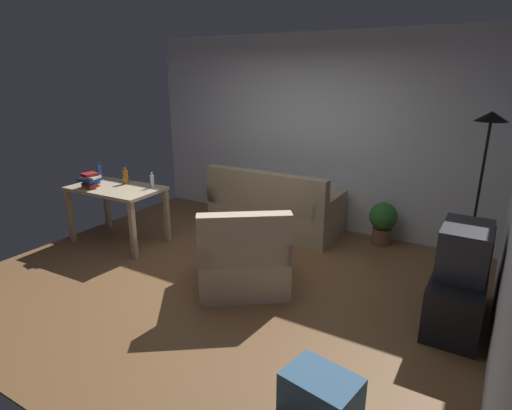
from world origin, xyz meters
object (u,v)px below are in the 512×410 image
tv_stand (457,296)px  potted_plant (383,221)px  torchiere_lamp (486,151)px  storage_box (321,395)px  armchair (243,260)px  book_stack (90,180)px  tv (465,250)px  desk (116,195)px  bottle_amber (125,177)px  bottle_blue (99,173)px  bottle_clear (152,181)px  couch (274,211)px

tv_stand → potted_plant: 1.77m
torchiere_lamp → potted_plant: (-1.06, 0.39, -1.08)m
potted_plant → storage_box: size_ratio=1.19×
armchair → book_stack: size_ratio=4.71×
tv → armchair: (-2.00, -0.50, -0.38)m
desk → tv: bearing=1.7°
book_stack → tv: bearing=6.2°
torchiere_lamp → book_stack: bearing=-160.9°
bottle_amber → bottle_blue: bearing=-173.6°
armchair → bottle_clear: size_ratio=6.05×
potted_plant → bottle_clear: 3.04m
torchiere_lamp → armchair: 2.74m
desk → armchair: bearing=-8.1°
tv → bottle_amber: bearing=91.4°
armchair → storage_box: bearing=102.8°
armchair → bottle_blue: (-2.56, 0.35, 0.54)m
bottle_amber → torchiere_lamp: bearing=15.4°
torchiere_lamp → desk: 4.36m
couch → storage_box: bearing=123.9°
desk → potted_plant: desk is taller
desk → bottle_clear: size_ratio=6.07×
storage_box → bottle_amber: bearing=155.4°
desk → book_stack: 0.37m
potted_plant → bottle_blue: bearing=-155.8°
book_stack → desk: bearing=37.5°
bottle_clear → bottle_amber: bearing=-174.3°
potted_plant → book_stack: (-3.28, -1.89, 0.53)m
storage_box → bottle_amber: 3.88m
couch → bottle_blue: size_ratio=7.42×
couch → bottle_amber: bottle_amber is taller
storage_box → couch: bearing=123.9°
tv_stand → storage_box: (-0.63, -1.69, -0.09)m
torchiere_lamp → couch: bearing=178.2°
bottle_clear → book_stack: bearing=-148.2°
tv → bottle_amber: size_ratio=2.74×
bottle_clear → book_stack: 0.79m
tv_stand → potted_plant: (-1.06, 1.42, 0.09)m
tv → storage_box: tv is taller
armchair → book_stack: (-2.34, 0.03, 0.54)m
tv → book_stack: 4.37m
bottle_amber → bottle_clear: (0.44, 0.04, -0.01)m
potted_plant → bottle_clear: bottle_clear is taller
bottle_amber → couch: bearing=37.1°
couch → storage_box: size_ratio=3.73×
tv_stand → potted_plant: bearing=36.6°
potted_plant → book_stack: book_stack is taller
tv → torchiere_lamp: 1.25m
book_stack → bottle_blue: bearing=123.8°
tv_stand → storage_box: 1.80m
tv_stand → desk: (-4.09, -0.28, 0.41)m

